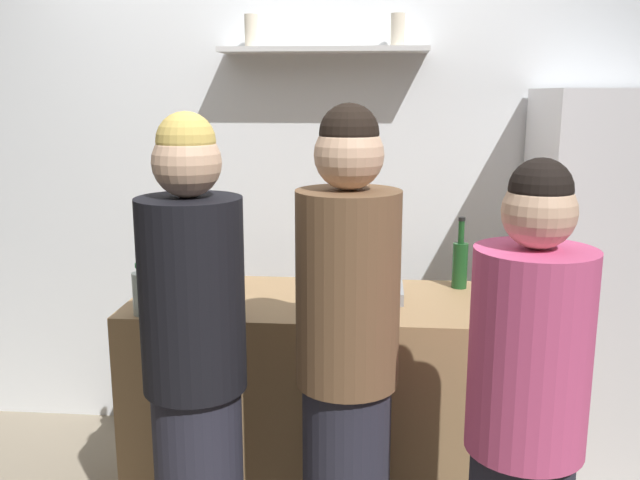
% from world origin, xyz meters
% --- Properties ---
extents(back_wall_assembly, '(4.80, 0.32, 2.60)m').
position_xyz_m(back_wall_assembly, '(0.00, 1.25, 1.30)').
color(back_wall_assembly, white).
rests_on(back_wall_assembly, ground).
extents(refrigerator, '(0.61, 0.67, 1.78)m').
position_xyz_m(refrigerator, '(1.48, 0.85, 0.89)').
color(refrigerator, white).
rests_on(refrigerator, ground).
extents(counter, '(1.57, 0.66, 0.92)m').
position_xyz_m(counter, '(0.24, 0.52, 0.46)').
color(counter, '#9E7A51').
rests_on(counter, ground).
extents(baking_pan, '(0.34, 0.24, 0.05)m').
position_xyz_m(baking_pan, '(0.42, 0.55, 0.95)').
color(baking_pan, gray).
rests_on(baking_pan, counter).
extents(utensil_holder, '(0.09, 0.09, 0.22)m').
position_xyz_m(utensil_holder, '(-0.23, 0.75, 0.97)').
color(utensil_holder, '#B2B2B7').
rests_on(utensil_holder, counter).
extents(wine_bottle_amber_glass, '(0.08, 0.08, 0.31)m').
position_xyz_m(wine_bottle_amber_glass, '(-0.43, 0.40, 1.04)').
color(wine_bottle_amber_glass, '#472814').
rests_on(wine_bottle_amber_glass, counter).
extents(wine_bottle_dark_glass, '(0.07, 0.07, 0.29)m').
position_xyz_m(wine_bottle_dark_glass, '(-0.10, 0.28, 1.02)').
color(wine_bottle_dark_glass, black).
rests_on(wine_bottle_dark_glass, counter).
extents(wine_bottle_green_glass, '(0.07, 0.07, 0.32)m').
position_xyz_m(wine_bottle_green_glass, '(0.84, 0.74, 1.03)').
color(wine_bottle_green_glass, '#19471E').
rests_on(wine_bottle_green_glass, counter).
extents(water_bottle_plastic, '(0.08, 0.08, 0.20)m').
position_xyz_m(water_bottle_plastic, '(-0.42, 0.26, 1.01)').
color(water_bottle_plastic, silver).
rests_on(water_bottle_plastic, counter).
extents(person_brown_jacket, '(0.34, 0.34, 1.73)m').
position_xyz_m(person_brown_jacket, '(0.39, -0.07, 0.86)').
color(person_brown_jacket, '#262633').
rests_on(person_brown_jacket, ground).
extents(person_pink_top, '(0.34, 0.34, 1.59)m').
position_xyz_m(person_pink_top, '(0.91, -0.34, 0.78)').
color(person_pink_top, '#262633').
rests_on(person_pink_top, ground).
extents(person_blonde, '(0.34, 0.34, 1.71)m').
position_xyz_m(person_blonde, '(-0.11, -0.13, 0.85)').
color(person_blonde, '#262633').
rests_on(person_blonde, ground).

